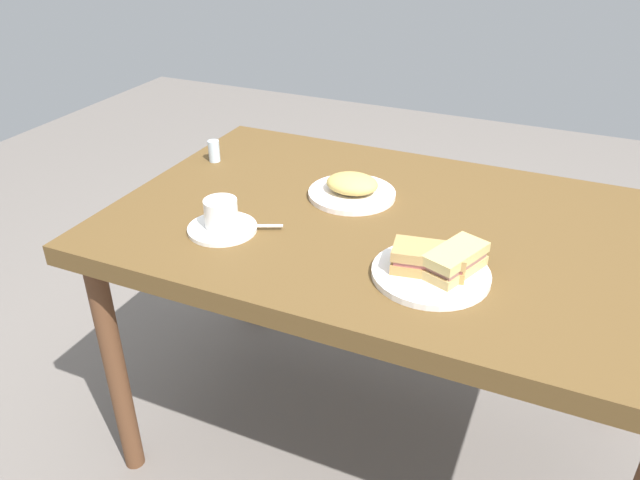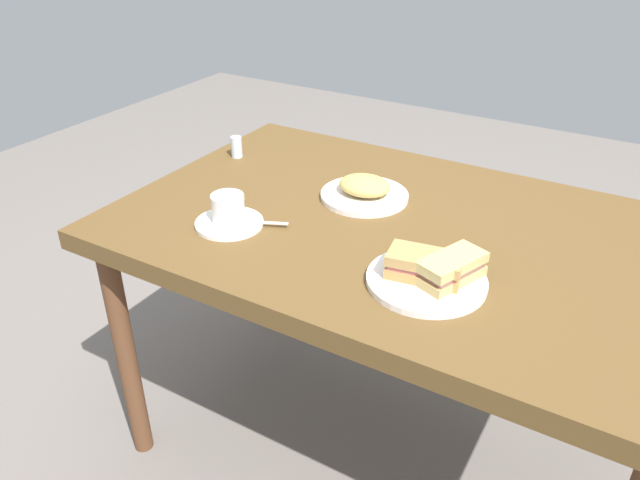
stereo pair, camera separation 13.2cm
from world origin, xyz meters
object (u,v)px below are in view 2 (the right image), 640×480
(sandwich_front, at_px, (425,266))
(salt_shaker, at_px, (236,147))
(sandwich_back, at_px, (451,269))
(spoon, at_px, (260,222))
(side_plate, at_px, (364,196))
(coffee_saucer, at_px, (229,223))
(dining_table, at_px, (398,250))
(coffee_cup, at_px, (228,207))
(sandwich_plate, at_px, (426,281))

(sandwich_front, relative_size, salt_shaker, 2.57)
(sandwich_back, height_order, spoon, sandwich_back)
(side_plate, bearing_deg, coffee_saucer, -125.68)
(side_plate, distance_m, salt_shaker, 0.45)
(sandwich_front, xyz_separation_m, sandwich_back, (0.05, 0.02, 0.00))
(dining_table, bearing_deg, salt_shaker, 166.59)
(sandwich_front, relative_size, spoon, 1.66)
(coffee_cup, xyz_separation_m, spoon, (0.07, 0.03, -0.03))
(side_plate, xyz_separation_m, salt_shaker, (-0.44, 0.06, 0.02))
(sandwich_front, height_order, coffee_saucer, sandwich_front)
(sandwich_back, distance_m, coffee_cup, 0.53)
(sandwich_back, xyz_separation_m, spoon, (-0.46, 0.01, -0.03))
(sandwich_plate, distance_m, side_plate, 0.40)
(dining_table, distance_m, coffee_saucer, 0.41)
(dining_table, xyz_separation_m, side_plate, (-0.14, 0.08, 0.08))
(coffee_cup, bearing_deg, spoon, 22.73)
(sandwich_front, relative_size, sandwich_back, 1.01)
(salt_shaker, bearing_deg, coffee_saucer, -55.25)
(spoon, distance_m, salt_shaker, 0.44)
(sandwich_plate, distance_m, sandwich_front, 0.03)
(coffee_saucer, distance_m, side_plate, 0.35)
(coffee_saucer, bearing_deg, sandwich_plate, 0.70)
(sandwich_plate, height_order, sandwich_front, sandwich_front)
(sandwich_plate, distance_m, coffee_cup, 0.49)
(sandwich_back, distance_m, side_plate, 0.42)
(sandwich_back, bearing_deg, coffee_saucer, -177.62)
(sandwich_front, xyz_separation_m, spoon, (-0.41, 0.02, -0.03))
(sandwich_back, bearing_deg, dining_table, 135.96)
(sandwich_back, bearing_deg, salt_shaker, 157.34)
(sandwich_front, relative_size, coffee_saucer, 0.99)
(dining_table, height_order, coffee_saucer, coffee_saucer)
(coffee_cup, height_order, side_plate, coffee_cup)
(spoon, bearing_deg, dining_table, 32.45)
(spoon, bearing_deg, coffee_cup, -157.27)
(sandwich_back, xyz_separation_m, salt_shaker, (-0.77, 0.32, -0.01))
(coffee_saucer, bearing_deg, dining_table, 30.94)
(sandwich_plate, distance_m, spoon, 0.42)
(sandwich_back, bearing_deg, side_plate, 140.73)
(spoon, bearing_deg, coffee_saucer, -155.78)
(sandwich_plate, bearing_deg, coffee_saucer, -179.30)
(sandwich_front, distance_m, sandwich_back, 0.05)
(dining_table, distance_m, sandwich_front, 0.27)
(dining_table, height_order, sandwich_front, sandwich_front)
(dining_table, relative_size, sandwich_front, 8.49)
(coffee_saucer, height_order, salt_shaker, salt_shaker)
(coffee_saucer, bearing_deg, spoon, 24.22)
(sandwich_front, bearing_deg, coffee_cup, -179.43)
(sandwich_plate, height_order, side_plate, same)
(coffee_saucer, height_order, spoon, spoon)
(dining_table, bearing_deg, sandwich_back, -44.04)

